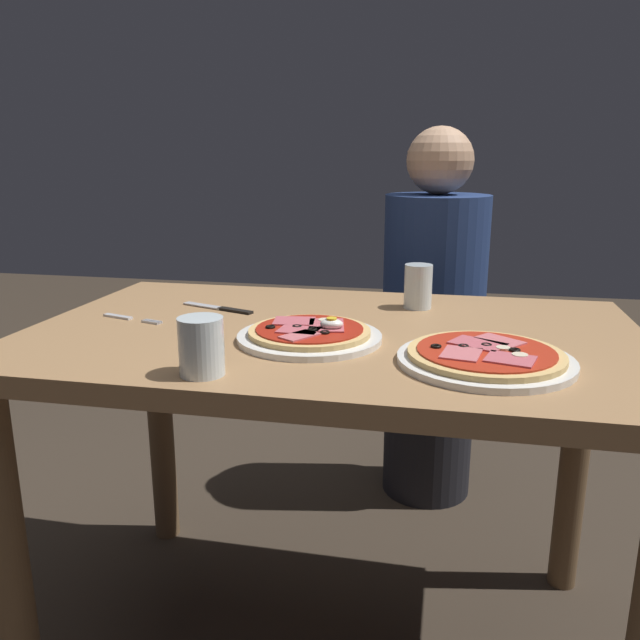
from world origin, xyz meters
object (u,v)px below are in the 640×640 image
at_px(water_glass_far, 202,350).
at_px(fork, 128,318).
at_px(pizza_across_left, 486,357).
at_px(water_glass_near, 418,289).
at_px(knife, 222,308).
at_px(dining_table, 332,385).
at_px(pizza_foreground, 310,334).
at_px(diner_person, 432,329).

height_order(water_glass_far, fork, water_glass_far).
height_order(pizza_across_left, water_glass_far, water_glass_far).
distance_m(water_glass_near, knife, 0.45).
bearing_deg(dining_table, water_glass_far, -116.79).
distance_m(water_glass_far, knife, 0.44).
relative_size(pizza_foreground, water_glass_far, 2.92).
bearing_deg(diner_person, fork, 50.04).
bearing_deg(pizza_across_left, water_glass_near, 109.41).
relative_size(pizza_across_left, knife, 1.58).
distance_m(dining_table, knife, 0.33).
relative_size(pizza_foreground, diner_person, 0.24).
bearing_deg(knife, fork, -144.46).
distance_m(water_glass_near, fork, 0.65).
xyz_separation_m(water_glass_far, diner_person, (0.34, 1.06, -0.23)).
bearing_deg(diner_person, dining_table, 76.26).
height_order(pizza_foreground, pizza_across_left, pizza_foreground).
height_order(pizza_foreground, fork, pizza_foreground).
bearing_deg(pizza_across_left, knife, 154.20).
distance_m(pizza_foreground, fork, 0.43).
xyz_separation_m(water_glass_far, fork, (-0.29, 0.30, -0.04)).
xyz_separation_m(pizza_across_left, fork, (-0.75, 0.16, -0.01)).
height_order(dining_table, diner_person, diner_person).
xyz_separation_m(pizza_foreground, fork, (-0.42, 0.08, -0.01)).
xyz_separation_m(dining_table, pizza_foreground, (-0.03, -0.09, 0.13)).
bearing_deg(dining_table, water_glass_near, 54.82).
bearing_deg(fork, dining_table, 0.85).
bearing_deg(pizza_across_left, fork, 168.18).
xyz_separation_m(pizza_foreground, knife, (-0.25, 0.20, -0.01)).
height_order(fork, knife, knife).
relative_size(water_glass_near, knife, 0.54).
relative_size(pizza_across_left, water_glass_far, 3.15).
bearing_deg(fork, water_glass_far, -45.91).
relative_size(water_glass_near, fork, 0.66).
xyz_separation_m(water_glass_near, diner_person, (0.03, 0.53, -0.23)).
height_order(pizza_foreground, water_glass_far, water_glass_far).
relative_size(dining_table, pizza_foreground, 4.45).
bearing_deg(water_glass_near, water_glass_far, -120.50).
distance_m(water_glass_near, water_glass_far, 0.62).
distance_m(dining_table, water_glass_near, 0.32).
distance_m(dining_table, pizza_across_left, 0.36).
height_order(water_glass_far, diner_person, diner_person).
relative_size(water_glass_far, knife, 0.50).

